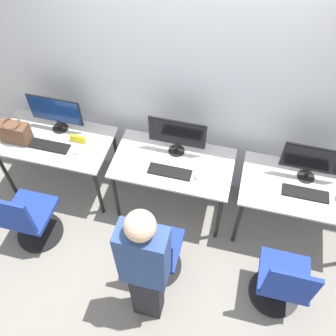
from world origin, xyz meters
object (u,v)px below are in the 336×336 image
object	(u,v)px
keyboard_left	(49,146)
person_center	(145,268)
monitor_left	(55,112)
mouse_center	(198,176)
handbag	(15,132)
office_chair_right	(282,284)
keyboard_center	(170,172)
office_chair_center	(155,254)
monitor_center	(177,135)
monitor_right	(313,161)
keyboard_right	(305,193)
mouse_left	(76,151)
office_chair_left	(29,220)

from	to	relation	value
keyboard_left	person_center	distance (m)	1.71
monitor_left	person_center	distance (m)	1.89
mouse_center	person_center	distance (m)	1.09
handbag	person_center	bearing A→B (deg)	-32.55
keyboard_left	person_center	xyz separation A→B (m)	(1.33, -1.07, 0.13)
monitor_left	office_chair_right	distance (m)	2.71
keyboard_left	keyboard_center	world-z (taller)	same
keyboard_left	handbag	bearing A→B (deg)	178.86
keyboard_left	office_chair_center	world-z (taller)	office_chair_center
monitor_center	monitor_right	xyz separation A→B (m)	(1.26, -0.02, 0.00)
keyboard_center	office_chair_right	xyz separation A→B (m)	(1.19, -0.68, -0.39)
office_chair_right	monitor_left	bearing A→B (deg)	158.48
keyboard_left	monitor_right	xyz separation A→B (m)	(2.53, 0.24, 0.22)
monitor_right	handbag	world-z (taller)	monitor_right
person_center	keyboard_right	size ratio (longest dim) A/B	3.86
mouse_left	office_chair_left	size ratio (longest dim) A/B	0.10
keyboard_center	keyboard_right	bearing A→B (deg)	2.65
keyboard_left	mouse_left	world-z (taller)	mouse_left
monitor_left	keyboard_right	bearing A→B (deg)	-5.24
mouse_center	handbag	distance (m)	1.89
office_chair_left	office_chair_right	world-z (taller)	same
office_chair_left	office_chair_right	bearing A→B (deg)	-1.12
person_center	office_chair_right	world-z (taller)	person_center
office_chair_right	mouse_center	bearing A→B (deg)	143.09
keyboard_center	mouse_center	xyz separation A→B (m)	(0.27, 0.01, 0.01)
keyboard_left	office_chair_left	size ratio (longest dim) A/B	0.47
mouse_center	monitor_right	bearing A→B (deg)	14.01
keyboard_left	keyboard_center	size ratio (longest dim) A/B	1.00
mouse_left	office_chair_center	world-z (taller)	office_chair_center
office_chair_left	keyboard_center	world-z (taller)	office_chair_left
keyboard_left	keyboard_center	bearing A→B (deg)	-0.99
office_chair_left	monitor_center	bearing A→B (deg)	35.42
mouse_left	monitor_right	bearing A→B (deg)	6.20
mouse_center	office_chair_right	size ratio (longest dim) A/B	0.10
person_center	monitor_center	bearing A→B (deg)	92.86
mouse_left	keyboard_center	xyz separation A→B (m)	(0.97, -0.02, -0.01)
office_chair_left	keyboard_right	world-z (taller)	office_chair_left
office_chair_right	monitor_center	bearing A→B (deg)	141.13
monitor_left	keyboard_right	size ratio (longest dim) A/B	1.34
mouse_left	office_chair_right	size ratio (longest dim) A/B	0.10
monitor_center	office_chair_left	bearing A→B (deg)	-144.58
office_chair_right	mouse_left	bearing A→B (deg)	162.10
office_chair_left	monitor_right	bearing A→B (deg)	19.33
monitor_left	mouse_center	distance (m)	1.57
keyboard_left	office_chair_right	size ratio (longest dim) A/B	0.47
office_chair_left	office_chair_right	size ratio (longest dim) A/B	1.00
mouse_left	keyboard_right	world-z (taller)	mouse_left
keyboard_left	office_chair_right	bearing A→B (deg)	-15.90
office_chair_left	keyboard_left	bearing A→B (deg)	88.72
monitor_center	person_center	bearing A→B (deg)	-87.14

